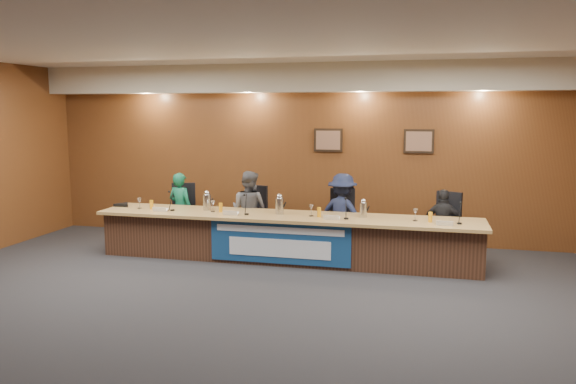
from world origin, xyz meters
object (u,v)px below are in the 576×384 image
panelist_d (443,225)px  office_chair_b (251,220)px  panelist_b (249,210)px  carafe_left (207,202)px  banner (279,243)px  panelist_a (181,209)px  panelist_c (342,214)px  carafe_right (363,210)px  carafe_mid (280,206)px  office_chair_d (443,230)px  speakerphone (123,205)px  office_chair_c (343,225)px  office_chair_a (183,217)px  dais_body (286,239)px

panelist_d → office_chair_b: bearing=3.4°
panelist_b → carafe_left: (-0.55, -0.53, 0.20)m
banner → panelist_a: size_ratio=1.70×
panelist_c → carafe_right: bearing=143.6°
carafe_left → carafe_right: carafe_left is taller
carafe_mid → panelist_b: bearing=139.8°
panelist_b → panelist_c: bearing=-166.7°
office_chair_b → carafe_right: (2.02, -0.64, 0.39)m
carafe_left → office_chair_b: bearing=48.8°
panelist_c → carafe_right: size_ratio=5.88×
carafe_mid → office_chair_d: bearing=15.3°
panelist_d → speakerphone: (-5.34, -0.53, 0.20)m
panelist_d → carafe_mid: bearing=18.3°
carafe_right → office_chair_c: bearing=122.3°
panelist_b → speakerphone: 2.17m
carafe_right → office_chair_a: bearing=169.1°
panelist_c → office_chair_a: 2.90m
panelist_c → carafe_left: (-2.17, -0.53, 0.20)m
dais_body → office_chair_b: size_ratio=12.50×
panelist_c → carafe_mid: (-0.92, -0.59, 0.20)m
panelist_c → carafe_right: 0.70m
panelist_d → office_chair_b: size_ratio=2.40×
panelist_d → office_chair_a: 4.51m
carafe_mid → banner: bearing=-75.9°
panelist_d → panelist_a: bearing=5.1°
panelist_d → office_chair_b: 3.24m
panelist_b → carafe_mid: size_ratio=5.33×
dais_body → panelist_d: (2.43, 0.58, 0.23)m
panelist_d → carafe_mid: 2.62m
banner → panelist_c: panelist_c is taller
banner → carafe_mid: bearing=104.1°
panelist_b → office_chair_d: panelist_b is taller
panelist_b → carafe_left: panelist_b is taller
carafe_mid → speakerphone: 2.80m
panelist_d → office_chair_d: panelist_d is taller
office_chair_a → office_chair_b: bearing=-19.2°
banner → office_chair_b: (-0.80, 1.10, 0.10)m
panelist_c → speakerphone: bearing=24.8°
panelist_a → office_chair_a: (0.00, 0.10, -0.17)m
banner → panelist_a: 2.32m
panelist_a → panelist_d: 4.51m
dais_body → office_chair_b: bearing=139.7°
banner → panelist_a: (-2.08, 1.00, 0.27)m
banner → panelist_b: bearing=128.8°
banner → carafe_mid: size_ratio=8.62×
banner → speakerphone: 2.97m
office_chair_c → dais_body: bearing=-152.0°
panelist_c → carafe_left: 2.25m
office_chair_a → speakerphone: 1.08m
carafe_left → office_chair_d: bearing=9.5°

